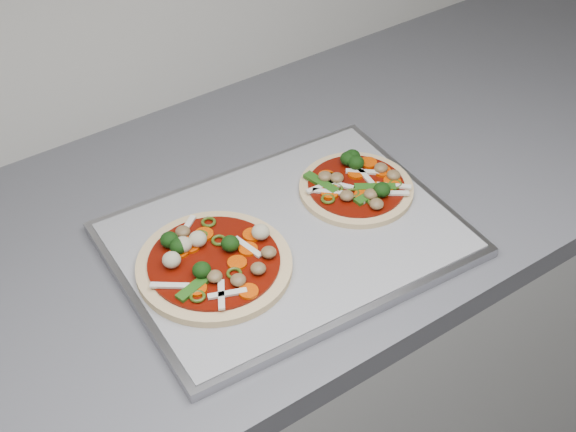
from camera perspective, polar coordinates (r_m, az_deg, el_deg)
baking_tray at (r=1.08m, az=-0.06°, el=-1.70°), size 0.47×0.36×0.01m
parchment at (r=1.07m, az=-0.06°, el=-1.38°), size 0.45×0.34×0.00m
pizza_left at (r=1.02m, az=-5.37°, el=-3.27°), size 0.21×0.21×0.03m
pizza_right at (r=1.14m, az=4.95°, el=2.21°), size 0.16×0.16×0.03m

